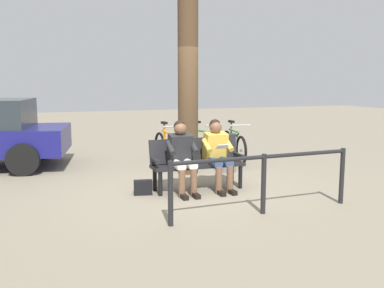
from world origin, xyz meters
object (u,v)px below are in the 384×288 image
object	(u,v)px
bench	(196,160)
bicycle_red	(167,148)
person_reading	(217,151)
bicycle_silver	(234,146)
tree_trunk	(188,82)
litter_bin	(227,153)
person_companion	(182,153)
handbag	(143,187)
bicycle_black	(202,146)

from	to	relation	value
bench	bicycle_red	size ratio (longest dim) A/B	0.95
person_reading	bicycle_silver	distance (m)	2.66
bench	tree_trunk	size ratio (longest dim) A/B	0.44
litter_bin	tree_trunk	bearing A→B (deg)	-13.05
bench	litter_bin	xyz separation A→B (m)	(-1.08, -1.07, -0.11)
person_companion	bicycle_red	size ratio (longest dim) A/B	0.71
bench	handbag	bearing A→B (deg)	4.77
bicycle_black	person_companion	bearing A→B (deg)	-47.73
tree_trunk	bicycle_black	bearing A→B (deg)	-124.08
bicycle_silver	bicycle_black	world-z (taller)	same
bench	tree_trunk	xyz separation A→B (m)	(-0.30, -1.25, 1.33)
handbag	bicycle_silver	world-z (taller)	bicycle_silver
bicycle_black	bench	bearing A→B (deg)	-43.04
bicycle_black	bicycle_red	world-z (taller)	same
person_companion	handbag	bearing A→B (deg)	-7.32
person_reading	bicycle_silver	size ratio (longest dim) A/B	0.72
person_reading	handbag	bearing A→B (deg)	-3.72
bicycle_red	bench	bearing A→B (deg)	-7.53
bicycle_black	litter_bin	bearing A→B (deg)	-15.96
bench	bicycle_red	world-z (taller)	bicycle_red
person_reading	handbag	xyz separation A→B (m)	(1.29, -0.09, -0.54)
person_reading	bicycle_silver	world-z (taller)	person_reading
bench	litter_bin	bearing A→B (deg)	-135.01
handbag	bicycle_red	bearing A→B (deg)	-115.59
bicycle_silver	bicycle_red	distance (m)	1.56
person_reading	tree_trunk	bearing A→B (deg)	-88.91
tree_trunk	bicycle_silver	size ratio (longest dim) A/B	2.19
bench	bicycle_black	bearing A→B (deg)	-113.41
person_companion	handbag	size ratio (longest dim) A/B	4.00
bicycle_red	tree_trunk	bearing A→B (deg)	3.05
tree_trunk	bicycle_silver	distance (m)	2.21
person_reading	tree_trunk	distance (m)	1.84
handbag	person_reading	bearing A→B (deg)	176.05
bench	bicycle_black	distance (m)	2.51
person_companion	bicycle_red	bearing A→B (deg)	-101.22
person_companion	bench	bearing A→B (deg)	-152.86
bench	person_companion	world-z (taller)	person_companion
person_reading	person_companion	bearing A→B (deg)	-0.05
litter_bin	bicycle_black	size ratio (longest dim) A/B	0.49
person_companion	bicycle_black	distance (m)	2.81
bench	bicycle_black	xyz separation A→B (m)	(-1.01, -2.30, -0.15)
person_reading	bicycle_black	size ratio (longest dim) A/B	0.75
bench	tree_trunk	world-z (taller)	tree_trunk
bicycle_black	handbag	bearing A→B (deg)	-59.13
handbag	person_companion	bearing A→B (deg)	172.45
litter_bin	bicycle_silver	size ratio (longest dim) A/B	0.47
person_companion	bicycle_black	world-z (taller)	person_companion
person_reading	bicycle_red	world-z (taller)	person_reading
person_reading	handbag	world-z (taller)	person_reading
person_companion	tree_trunk	world-z (taller)	tree_trunk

